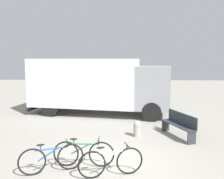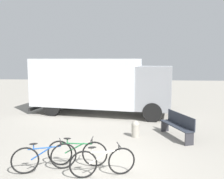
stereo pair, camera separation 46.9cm
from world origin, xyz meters
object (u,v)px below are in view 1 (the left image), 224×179
Objects in this scene: park_bench at (179,124)px; bicycle_near at (52,159)px; bollard_near_bench at (137,128)px; delivery_truck at (98,84)px; bicycle_middle at (84,153)px; bicycle_far at (111,162)px.

park_bench reaches higher than bicycle_near.
bicycle_near is 2.53× the size of bollard_near_bench.
delivery_truck is 7.08m from bicycle_middle.
bicycle_middle is at bearing 110.20° from park_bench.
delivery_truck is at bearing 63.06° from bicycle_near.
delivery_truck is at bearing 21.13° from park_bench.
bicycle_far is at bearing 123.23° from park_bench.
bicycle_near is at bearing 107.98° from park_bench.
park_bench reaches higher than bicycle_far.
bollard_near_bench is (1.94, -4.12, -1.37)m from delivery_truck.
bicycle_middle and bicycle_far have the same top height.
bicycle_near and bicycle_middle have the same top height.
delivery_truck is 7.73m from bicycle_far.
bicycle_far is at bearing -28.56° from bicycle_near.
bicycle_middle is at bearing 127.08° from bicycle_far.
bicycle_far is at bearing -72.33° from delivery_truck.
bicycle_middle is (-3.37, -2.87, -0.14)m from park_bench.
bicycle_near is at bearing -84.61° from delivery_truck.
delivery_truck is 4.12× the size of park_bench.
bollard_near_bench is at bearing 59.26° from bicycle_middle.
bicycle_near is at bearing 157.07° from bicycle_far.
park_bench is 3.00× the size of bollard_near_bench.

